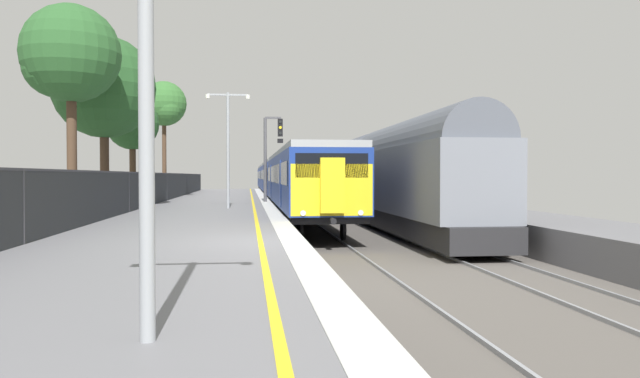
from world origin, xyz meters
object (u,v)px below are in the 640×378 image
object	(u,v)px
signal_gantry	(270,149)
background_tree_centre	(68,57)
platform_lamp_near	(146,1)
background_tree_left	(132,125)
freight_train_adjacent_track	(376,174)
platform_lamp_mid	(228,140)
background_tree_back	(104,90)
commuter_train_at_platform	(280,178)
background_tree_right	(165,105)

from	to	relation	value
signal_gantry	background_tree_centre	world-z (taller)	background_tree_centre
platform_lamp_near	signal_gantry	bearing A→B (deg)	85.75
signal_gantry	background_tree_left	distance (m)	7.83
freight_train_adjacent_track	signal_gantry	xyz separation A→B (m)	(-5.47, 2.87, 1.44)
freight_train_adjacent_track	platform_lamp_mid	world-z (taller)	platform_lamp_mid
background_tree_centre	background_tree_back	world-z (taller)	background_tree_centre
signal_gantry	background_tree_centre	xyz separation A→B (m)	(-8.21, -9.74, 3.09)
freight_train_adjacent_track	background_tree_left	distance (m)	13.88
signal_gantry	platform_lamp_mid	distance (m)	6.92
freight_train_adjacent_track	commuter_train_at_platform	bearing A→B (deg)	101.33
commuter_train_at_platform	background_tree_back	world-z (taller)	background_tree_back
platform_lamp_mid	background_tree_centre	xyz separation A→B (m)	(-6.06, -3.16, 2.99)
signal_gantry	background_tree_right	distance (m)	11.44
background_tree_back	background_tree_centre	bearing A→B (deg)	-94.15
platform_lamp_mid	background_tree_back	size ratio (longest dim) A/B	0.66
background_tree_centre	background_tree_right	xyz separation A→B (m)	(1.26, 18.19, 0.22)
commuter_train_at_platform	signal_gantry	bearing A→B (deg)	-94.90
commuter_train_at_platform	freight_train_adjacent_track	bearing A→B (deg)	-78.67
freight_train_adjacent_track	platform_lamp_mid	size ratio (longest dim) A/B	5.82
background_tree_centre	background_tree_right	world-z (taller)	background_tree_centre
signal_gantry	platform_lamp_mid	bearing A→B (deg)	-108.10
background_tree_centre	signal_gantry	bearing A→B (deg)	49.85
signal_gantry	background_tree_centre	size ratio (longest dim) A/B	0.59
background_tree_left	commuter_train_at_platform	bearing A→B (deg)	61.08
platform_lamp_mid	platform_lamp_near	bearing A→B (deg)	-90.00
platform_lamp_near	background_tree_centre	size ratio (longest dim) A/B	0.62
freight_train_adjacent_track	background_tree_left	xyz separation A→B (m)	(-13.17, 3.40, 2.73)
freight_train_adjacent_track	background_tree_right	xyz separation A→B (m)	(-12.42, 11.33, 4.76)
background_tree_left	background_tree_right	world-z (taller)	background_tree_right
commuter_train_at_platform	background_tree_centre	world-z (taller)	background_tree_centre
platform_lamp_mid	background_tree_right	xyz separation A→B (m)	(-4.80, 15.03, 3.21)
commuter_train_at_platform	background_tree_right	size ratio (longest dim) A/B	8.05
freight_train_adjacent_track	background_tree_back	size ratio (longest dim) A/B	3.84
background_tree_back	freight_train_adjacent_track	bearing A→B (deg)	10.00
background_tree_left	background_tree_centre	world-z (taller)	background_tree_centre
platform_lamp_mid	background_tree_right	world-z (taller)	background_tree_right
commuter_train_at_platform	background_tree_back	bearing A→B (deg)	-112.71
background_tree_right	platform_lamp_near	bearing A→B (deg)	-82.68
signal_gantry	background_tree_right	size ratio (longest dim) A/B	0.60
commuter_train_at_platform	background_tree_centre	size ratio (longest dim) A/B	7.90
background_tree_right	commuter_train_at_platform	bearing A→B (deg)	45.84
platform_lamp_near	platform_lamp_mid	world-z (taller)	platform_lamp_mid
freight_train_adjacent_track	signal_gantry	distance (m)	6.34
background_tree_centre	background_tree_right	bearing A→B (deg)	86.02
freight_train_adjacent_track	background_tree_right	distance (m)	17.47
signal_gantry	background_tree_centre	bearing A→B (deg)	-130.15
platform_lamp_mid	background_tree_right	size ratio (longest dim) A/B	0.66
background_tree_back	platform_lamp_mid	bearing A→B (deg)	-13.26
freight_train_adjacent_track	background_tree_right	world-z (taller)	background_tree_right
background_tree_left	background_tree_right	distance (m)	8.22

